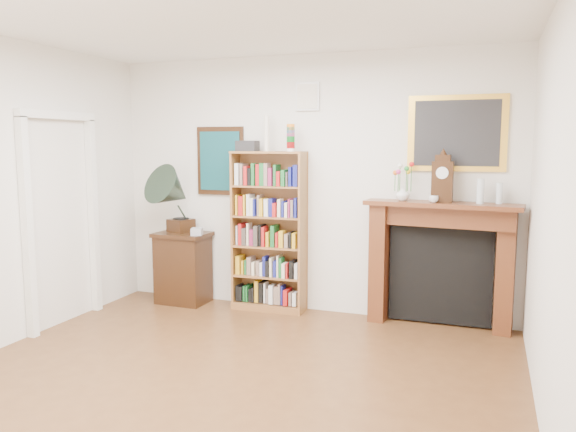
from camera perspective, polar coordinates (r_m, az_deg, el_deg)
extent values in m
cube|color=#533119|center=(4.26, -8.97, -18.50)|extent=(4.50, 5.00, 0.01)
cube|color=silver|center=(6.16, 2.01, 3.19)|extent=(4.50, 0.01, 2.80)
cube|color=silver|center=(3.40, 25.93, -0.97)|extent=(0.01, 5.00, 2.80)
cube|color=white|center=(5.83, -24.97, -1.21)|extent=(0.08, 0.08, 2.10)
cube|color=white|center=(6.52, -19.17, -0.08)|extent=(0.08, 0.08, 2.10)
cube|color=white|center=(6.12, -22.39, 9.46)|extent=(0.08, 1.02, 0.08)
cube|color=black|center=(6.53, -6.88, 5.57)|extent=(0.58, 0.03, 0.78)
cube|color=#114951|center=(6.51, -6.95, 5.57)|extent=(0.50, 0.01, 0.67)
cube|color=white|center=(6.15, 2.00, 12.04)|extent=(0.26, 0.03, 0.30)
cube|color=silver|center=(6.13, 1.95, 12.06)|extent=(0.22, 0.01, 0.26)
cube|color=gold|center=(5.84, 16.76, 8.05)|extent=(0.95, 0.03, 0.75)
cube|color=#262628|center=(5.82, 16.75, 8.05)|extent=(0.82, 0.01, 0.65)
cube|color=brown|center=(6.35, -5.27, -1.40)|extent=(0.03, 0.29, 1.77)
cube|color=brown|center=(6.07, 1.49, -1.79)|extent=(0.03, 0.29, 1.77)
cube|color=brown|center=(6.12, -2.00, 6.48)|extent=(0.82, 0.32, 0.02)
cube|color=brown|center=(6.39, -1.93, -9.11)|extent=(0.82, 0.32, 0.08)
cube|color=brown|center=(6.32, -1.51, -1.42)|extent=(0.81, 0.05, 1.77)
cube|color=brown|center=(6.30, -1.95, -6.11)|extent=(0.77, 0.30, 0.02)
cube|color=brown|center=(6.23, -1.96, -3.11)|extent=(0.77, 0.30, 0.02)
cube|color=brown|center=(6.18, -1.98, -0.06)|extent=(0.77, 0.30, 0.02)
cube|color=brown|center=(6.14, -1.99, 3.03)|extent=(0.77, 0.30, 0.02)
cube|color=black|center=(6.67, -10.61, -5.18)|extent=(0.62, 0.46, 0.83)
cube|color=#461C10|center=(5.94, 9.24, -4.71)|extent=(0.19, 0.24, 1.23)
cube|color=#461C10|center=(5.85, 21.22, -5.30)|extent=(0.19, 0.24, 1.23)
cube|color=#461C10|center=(5.78, 15.36, -0.04)|extent=(1.41, 0.36, 0.20)
cube|color=#461C10|center=(5.72, 15.36, 1.13)|extent=(1.54, 0.51, 0.04)
cube|color=black|center=(5.96, 15.21, -5.82)|extent=(1.02, 0.09, 0.99)
cube|color=black|center=(6.67, -10.81, -0.93)|extent=(0.31, 0.31, 0.15)
cylinder|color=black|center=(6.66, -10.83, -0.26)|extent=(0.24, 0.24, 0.01)
cone|color=#293B2E|center=(6.50, -11.57, 2.46)|extent=(0.65, 0.73, 0.63)
cube|color=silver|center=(6.38, -9.24, -1.58)|extent=(0.15, 0.15, 0.08)
cube|color=black|center=(5.71, 15.41, 3.36)|extent=(0.20, 0.12, 0.40)
cylinder|color=white|center=(5.64, 15.39, 4.25)|extent=(0.12, 0.02, 0.12)
cube|color=black|center=(5.70, 15.49, 5.64)|extent=(0.15, 0.10, 0.07)
imported|color=silver|center=(5.77, 11.57, 2.24)|extent=(0.17, 0.17, 0.14)
imported|color=silver|center=(5.65, 14.57, 1.69)|extent=(0.12, 0.12, 0.07)
cylinder|color=silver|center=(5.69, 18.96, 2.40)|extent=(0.07, 0.07, 0.24)
cylinder|color=silver|center=(5.74, 20.68, 2.17)|extent=(0.06, 0.06, 0.20)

